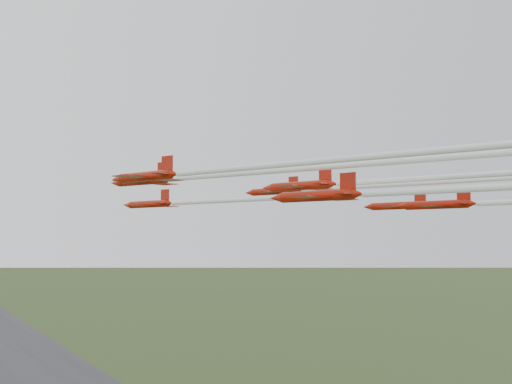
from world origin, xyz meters
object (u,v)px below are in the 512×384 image
jet_row2_left (229,174)px  jet_row3_mid (424,178)px  jet_lead (204,202)px  jet_row3_right (509,202)px  jet_row2_right (346,187)px  jet_row3_left (220,170)px  jet_row4_left (408,192)px

jet_row2_left → jet_row3_mid: 22.99m
jet_lead → jet_row3_right: jet_lead is taller
jet_row2_right → jet_row3_right: (16.89, -15.32, -2.39)m
jet_row3_right → jet_row3_left: bearing=173.8°
jet_row3_left → jet_row4_left: jet_row3_left is taller
jet_row3_right → jet_row4_left: (-32.13, -14.14, -0.58)m
jet_row2_left → jet_row3_right: size_ratio=0.84×
jet_row3_right → jet_row2_right: bearing=122.6°
jet_row3_left → jet_row2_left: bearing=39.0°
jet_row2_left → jet_row4_left: bearing=-89.9°
jet_lead → jet_row2_left: size_ratio=0.92×
jet_lead → jet_row3_left: 37.32m
jet_lead → jet_row2_left: (-6.08, -19.74, 2.14)m
jet_row4_left → jet_row3_right: bearing=4.4°
jet_row3_left → jet_row4_left: (17.20, -6.37, -1.80)m
jet_row3_mid → jet_row3_right: 22.16m
jet_row3_right → jet_row4_left: bearing=-171.4°
jet_row2_right → jet_row3_right: bearing=-62.6°
jet_row2_right → jet_row3_left: bearing=-165.0°
jet_row3_right → jet_row4_left: 35.11m
jet_lead → jet_row2_right: jet_row2_right is taller
jet_lead → jet_row3_mid: jet_row3_mid is taller
jet_row2_left → jet_row3_left: 16.94m
jet_row2_left → jet_row4_left: size_ratio=1.17×
jet_row2_right → jet_row3_left: (-32.43, -23.10, -1.17)m
jet_row3_mid → jet_row3_left: bearing=164.8°
jet_row3_mid → jet_row4_left: size_ratio=1.35×
jet_row3_mid → jet_row3_right: size_ratio=0.96×
jet_row2_left → jet_row3_right: 41.53m
jet_lead → jet_row2_left: jet_row2_left is taller
jet_row3_mid → jet_lead: bearing=92.6°
jet_row2_left → jet_row2_right: 25.45m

